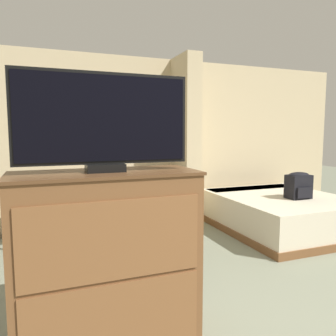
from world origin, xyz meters
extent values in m
cube|color=#CCB78E|center=(0.00, 3.69, 1.30)|extent=(7.21, 0.12, 2.60)
cube|color=#70644E|center=(0.00, 3.62, 0.03)|extent=(7.21, 0.02, 0.06)
cube|color=tan|center=(-0.65, 3.62, 1.41)|extent=(0.54, 0.02, 0.45)
cube|color=gray|center=(-0.65, 3.60, 1.41)|extent=(0.47, 0.01, 0.38)
cube|color=#CCB78E|center=(0.49, 3.31, 1.30)|extent=(0.24, 0.64, 2.60)
cube|color=gray|center=(-0.65, 3.17, 0.21)|extent=(1.43, 0.84, 0.43)
cube|color=gray|center=(-0.65, 3.49, 0.65)|extent=(1.43, 0.20, 0.45)
cube|color=gray|center=(-1.50, 3.17, 0.21)|extent=(0.27, 0.84, 0.43)
cylinder|color=gray|center=(-1.50, 3.17, 0.49)|extent=(0.30, 0.84, 0.30)
cube|color=gray|center=(0.20, 3.17, 0.21)|extent=(0.27, 0.84, 0.43)
cylinder|color=gray|center=(0.20, 3.17, 0.49)|extent=(0.30, 0.84, 0.30)
cube|color=gray|center=(-1.01, 3.12, 0.48)|extent=(0.69, 0.60, 0.10)
cube|color=gray|center=(-0.29, 3.12, 0.48)|extent=(0.69, 0.60, 0.10)
cube|color=brown|center=(-0.61, 2.26, 0.38)|extent=(0.65, 0.50, 0.04)
cylinder|color=brown|center=(-0.89, 2.04, 0.18)|extent=(0.04, 0.04, 0.36)
cylinder|color=brown|center=(-0.32, 2.04, 0.18)|extent=(0.04, 0.04, 0.36)
cylinder|color=brown|center=(-0.89, 2.47, 0.18)|extent=(0.04, 0.04, 0.36)
cylinder|color=brown|center=(-0.32, 2.47, 0.18)|extent=(0.04, 0.04, 0.36)
cube|color=brown|center=(-1.76, 3.19, 0.53)|extent=(0.44, 0.44, 0.04)
cylinder|color=brown|center=(-1.95, 3.00, 0.26)|extent=(0.04, 0.04, 0.52)
cylinder|color=brown|center=(-1.57, 3.00, 0.26)|extent=(0.04, 0.04, 0.52)
cylinder|color=brown|center=(-1.95, 3.38, 0.26)|extent=(0.04, 0.04, 0.52)
cylinder|color=brown|center=(-1.57, 3.38, 0.26)|extent=(0.04, 0.04, 0.52)
cylinder|color=tan|center=(-1.76, 3.19, 0.61)|extent=(0.14, 0.14, 0.11)
cylinder|color=tan|center=(-1.76, 3.19, 0.69)|extent=(0.02, 0.02, 0.05)
cone|color=silver|center=(-1.76, 3.19, 0.81)|extent=(0.32, 0.32, 0.19)
cube|color=brown|center=(-1.19, 0.78, 0.59)|extent=(1.16, 0.49, 1.19)
cube|color=#54351E|center=(-1.19, 0.78, 1.20)|extent=(1.19, 0.51, 0.02)
cube|color=brown|center=(-1.19, 0.53, 0.83)|extent=(1.06, 0.01, 0.47)
cube|color=brown|center=(-1.19, 0.53, 0.33)|extent=(1.06, 0.01, 0.47)
cube|color=black|center=(-1.19, 0.78, 1.23)|extent=(0.24, 0.16, 0.05)
cube|color=black|center=(-1.19, 0.78, 1.54)|extent=(1.09, 0.04, 0.57)
cube|color=black|center=(-1.19, 0.76, 1.54)|extent=(1.05, 0.01, 0.53)
cube|color=brown|center=(1.74, 2.57, 0.05)|extent=(1.74, 2.01, 0.10)
cube|color=beige|center=(1.74, 2.57, 0.31)|extent=(1.70, 1.97, 0.42)
cube|color=white|center=(1.74, 3.33, 0.47)|extent=(1.58, 0.36, 0.10)
cube|color=black|center=(1.83, 2.34, 0.69)|extent=(0.34, 0.21, 0.34)
cube|color=black|center=(1.83, 2.22, 0.62)|extent=(0.25, 0.03, 0.15)
ellipsoid|color=black|center=(1.83, 2.34, 0.85)|extent=(0.32, 0.20, 0.08)
camera|label=1|loc=(-1.56, -1.30, 1.45)|focal=35.00mm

